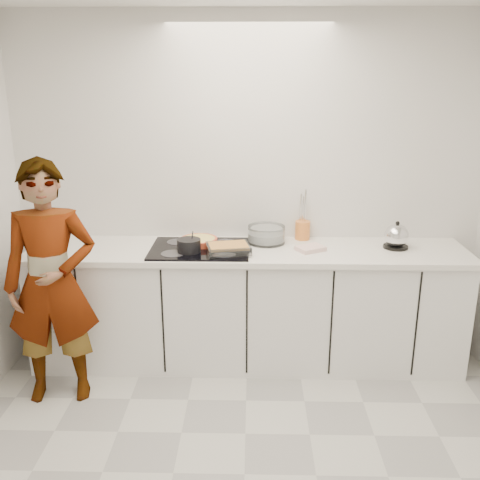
{
  "coord_description": "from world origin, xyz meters",
  "views": [
    {
      "loc": [
        0.03,
        -2.47,
        2.13
      ],
      "look_at": [
        -0.05,
        1.05,
        1.05
      ],
      "focal_mm": 40.0,
      "sensor_mm": 36.0,
      "label": 1
    }
  ],
  "objects_px": {
    "baking_dish": "(228,248)",
    "cook": "(52,284)",
    "saucepan": "(189,245)",
    "mixing_bowl": "(266,235)",
    "kettle": "(396,237)",
    "tart_dish": "(199,241)",
    "utensil_crock": "(303,230)",
    "hob": "(200,249)"
  },
  "relations": [
    {
      "from": "hob",
      "to": "cook",
      "type": "xyz_separation_m",
      "value": [
        -0.93,
        -0.49,
        -0.09
      ]
    },
    {
      "from": "baking_dish",
      "to": "utensil_crock",
      "type": "height_order",
      "value": "utensil_crock"
    },
    {
      "from": "baking_dish",
      "to": "utensil_crock",
      "type": "xyz_separation_m",
      "value": [
        0.56,
        0.38,
        0.03
      ]
    },
    {
      "from": "tart_dish",
      "to": "cook",
      "type": "bearing_deg",
      "value": -147.47
    },
    {
      "from": "mixing_bowl",
      "to": "utensil_crock",
      "type": "relative_size",
      "value": 2.18
    },
    {
      "from": "saucepan",
      "to": "baking_dish",
      "type": "height_order",
      "value": "saucepan"
    },
    {
      "from": "utensil_crock",
      "to": "mixing_bowl",
      "type": "bearing_deg",
      "value": -159.99
    },
    {
      "from": "kettle",
      "to": "saucepan",
      "type": "bearing_deg",
      "value": -173.71
    },
    {
      "from": "hob",
      "to": "kettle",
      "type": "bearing_deg",
      "value": 2.8
    },
    {
      "from": "tart_dish",
      "to": "mixing_bowl",
      "type": "relative_size",
      "value": 1.08
    },
    {
      "from": "tart_dish",
      "to": "mixing_bowl",
      "type": "bearing_deg",
      "value": 9.52
    },
    {
      "from": "mixing_bowl",
      "to": "cook",
      "type": "bearing_deg",
      "value": -154.83
    },
    {
      "from": "cook",
      "to": "baking_dish",
      "type": "bearing_deg",
      "value": 9.89
    },
    {
      "from": "baking_dish",
      "to": "cook",
      "type": "bearing_deg",
      "value": -161.21
    },
    {
      "from": "saucepan",
      "to": "kettle",
      "type": "height_order",
      "value": "kettle"
    },
    {
      "from": "tart_dish",
      "to": "cook",
      "type": "xyz_separation_m",
      "value": [
        -0.92,
        -0.58,
        -0.12
      ]
    },
    {
      "from": "mixing_bowl",
      "to": "kettle",
      "type": "bearing_deg",
      "value": -6.41
    },
    {
      "from": "tart_dish",
      "to": "saucepan",
      "type": "xyz_separation_m",
      "value": [
        -0.05,
        -0.19,
        0.02
      ]
    },
    {
      "from": "hob",
      "to": "cook",
      "type": "bearing_deg",
      "value": -152.24
    },
    {
      "from": "saucepan",
      "to": "cook",
      "type": "xyz_separation_m",
      "value": [
        -0.86,
        -0.39,
        -0.15
      ]
    },
    {
      "from": "utensil_crock",
      "to": "baking_dish",
      "type": "bearing_deg",
      "value": -145.76
    },
    {
      "from": "mixing_bowl",
      "to": "utensil_crock",
      "type": "xyz_separation_m",
      "value": [
        0.28,
        0.1,
        0.01
      ]
    },
    {
      "from": "saucepan",
      "to": "mixing_bowl",
      "type": "xyz_separation_m",
      "value": [
        0.56,
        0.27,
        -0.0
      ]
    },
    {
      "from": "hob",
      "to": "cook",
      "type": "distance_m",
      "value": 1.06
    },
    {
      "from": "tart_dish",
      "to": "saucepan",
      "type": "relative_size",
      "value": 1.69
    },
    {
      "from": "tart_dish",
      "to": "utensil_crock",
      "type": "bearing_deg",
      "value": 13.4
    },
    {
      "from": "tart_dish",
      "to": "saucepan",
      "type": "distance_m",
      "value": 0.2
    },
    {
      "from": "baking_dish",
      "to": "cook",
      "type": "height_order",
      "value": "cook"
    },
    {
      "from": "baking_dish",
      "to": "cook",
      "type": "relative_size",
      "value": 0.21
    },
    {
      "from": "mixing_bowl",
      "to": "utensil_crock",
      "type": "height_order",
      "value": "utensil_crock"
    },
    {
      "from": "saucepan",
      "to": "utensil_crock",
      "type": "relative_size",
      "value": 1.39
    },
    {
      "from": "tart_dish",
      "to": "baking_dish",
      "type": "distance_m",
      "value": 0.3
    },
    {
      "from": "baking_dish",
      "to": "utensil_crock",
      "type": "relative_size",
      "value": 2.36
    },
    {
      "from": "tart_dish",
      "to": "baking_dish",
      "type": "height_order",
      "value": "baking_dish"
    },
    {
      "from": "baking_dish",
      "to": "saucepan",
      "type": "bearing_deg",
      "value": 179.09
    },
    {
      "from": "saucepan",
      "to": "baking_dish",
      "type": "bearing_deg",
      "value": -0.91
    },
    {
      "from": "kettle",
      "to": "baking_dish",
      "type": "bearing_deg",
      "value": -172.08
    },
    {
      "from": "hob",
      "to": "utensil_crock",
      "type": "distance_m",
      "value": 0.83
    },
    {
      "from": "utensil_crock",
      "to": "saucepan",
      "type": "bearing_deg",
      "value": -155.88
    },
    {
      "from": "hob",
      "to": "baking_dish",
      "type": "distance_m",
      "value": 0.24
    },
    {
      "from": "utensil_crock",
      "to": "kettle",
      "type": "bearing_deg",
      "value": -17.41
    },
    {
      "from": "tart_dish",
      "to": "baking_dish",
      "type": "relative_size",
      "value": 1.0
    }
  ]
}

